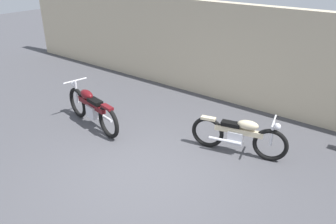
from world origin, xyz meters
TOP-DOWN VIEW (x-y plane):
  - ground_plane at (0.00, 0.00)m, footprint 40.00×40.00m
  - building_wall at (0.00, 4.17)m, footprint 18.00×0.30m
  - motorcycle_maroon at (-2.29, 0.74)m, footprint 2.18×0.69m
  - motorcycle_cream at (1.04, 1.76)m, footprint 1.96×0.71m

SIDE VIEW (x-z plane):
  - ground_plane at x=0.00m, z-range 0.00..0.00m
  - motorcycle_cream at x=1.04m, z-range -0.02..0.88m
  - motorcycle_maroon at x=-2.29m, z-range -0.02..0.97m
  - building_wall at x=0.00m, z-range 0.00..2.65m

